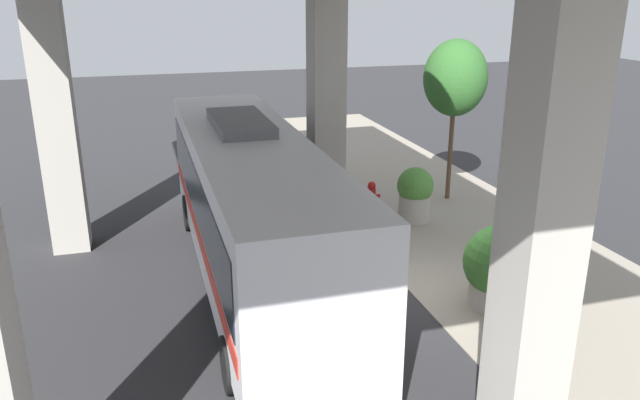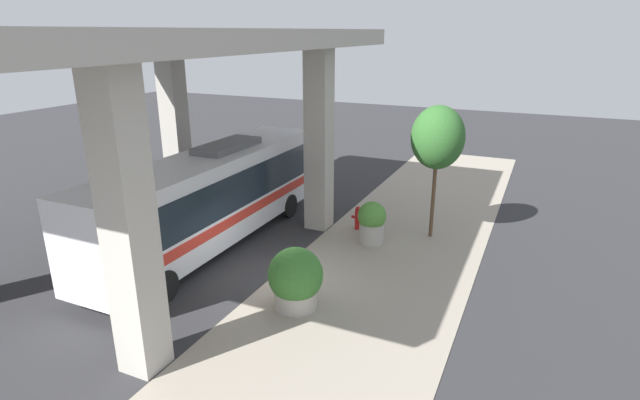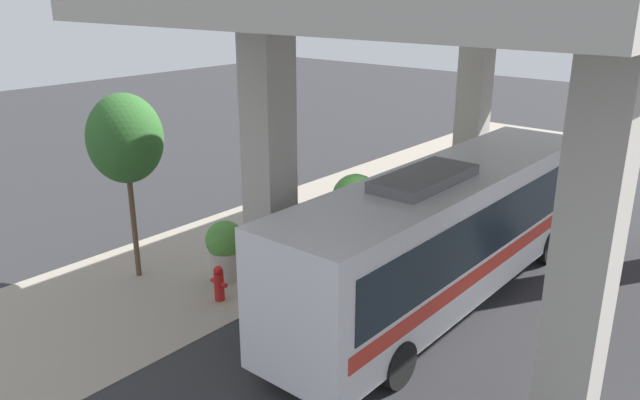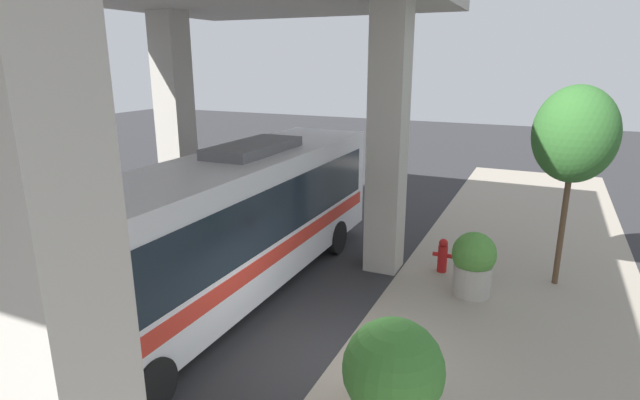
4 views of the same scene
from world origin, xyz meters
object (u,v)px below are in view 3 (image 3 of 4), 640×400
object	(u,v)px
fire_hydrant	(219,283)
planter_middle	(225,248)
bus	(446,228)
planter_front	(356,202)
street_tree_near	(125,139)

from	to	relation	value
fire_hydrant	planter_middle	distance (m)	1.46
planter_middle	bus	bearing A→B (deg)	26.13
bus	planter_middle	bearing A→B (deg)	-153.87
bus	planter_front	xyz separation A→B (m)	(-4.80, 2.72, -1.09)
planter_front	street_tree_near	world-z (taller)	street_tree_near
planter_middle	street_tree_near	world-z (taller)	street_tree_near
bus	fire_hydrant	world-z (taller)	bus
planter_front	planter_middle	distance (m)	5.32
planter_front	fire_hydrant	bearing A→B (deg)	-85.77
planter_front	street_tree_near	bearing A→B (deg)	-109.02
fire_hydrant	planter_middle	xyz separation A→B (m)	(-0.93, 1.07, 0.36)
bus	street_tree_near	bearing A→B (deg)	-150.03
bus	planter_middle	world-z (taller)	bus
fire_hydrant	planter_middle	size ratio (longest dim) A/B	0.60
fire_hydrant	planter_front	world-z (taller)	planter_front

